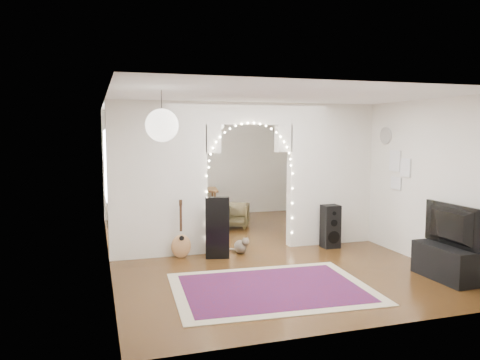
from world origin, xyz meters
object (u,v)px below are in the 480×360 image
object	(u,v)px
floor_speaker	(330,226)
dining_chair_left	(236,215)
acoustic_guitar	(181,237)
bookcase	(175,198)
dining_chair_right	(216,219)
media_console	(445,263)
dining_table	(193,192)

from	to	relation	value
floor_speaker	dining_chair_left	xyz separation A→B (m)	(-1.16, 2.33, -0.13)
acoustic_guitar	bookcase	distance (m)	2.53
acoustic_guitar	dining_chair_right	distance (m)	2.26
media_console	dining_chair_right	distance (m)	4.90
dining_chair_left	media_console	bearing A→B (deg)	-43.96
floor_speaker	dining_chair_left	world-z (taller)	floor_speaker
media_console	dining_table	bearing A→B (deg)	112.61
floor_speaker	dining_chair_left	bearing A→B (deg)	115.91
media_console	bookcase	bearing A→B (deg)	122.35
dining_chair_right	media_console	bearing A→B (deg)	-37.02
floor_speaker	dining_chair_left	size ratio (longest dim) A/B	1.34
dining_table	dining_chair_right	xyz separation A→B (m)	(0.19, -1.55, -0.41)
acoustic_guitar	floor_speaker	bearing A→B (deg)	-3.71
floor_speaker	bookcase	size ratio (longest dim) A/B	0.58
bookcase	media_console	bearing A→B (deg)	-59.28
dining_chair_left	bookcase	bearing A→B (deg)	-167.28
acoustic_guitar	floor_speaker	distance (m)	2.81
dining_chair_right	floor_speaker	bearing A→B (deg)	-26.86
acoustic_guitar	bookcase	world-z (taller)	bookcase
dining_chair_left	dining_chair_right	size ratio (longest dim) A/B	1.01
dining_table	dining_chair_left	distance (m)	1.53
acoustic_guitar	floor_speaker	xyz separation A→B (m)	(2.81, -0.10, 0.03)
acoustic_guitar	dining_table	size ratio (longest dim) A/B	0.66
dining_chair_left	dining_chair_right	distance (m)	0.60
media_console	dining_chair_right	world-z (taller)	dining_chair_right
media_console	floor_speaker	bearing A→B (deg)	106.18
floor_speaker	media_console	distance (m)	2.32
media_console	dining_table	distance (m)	6.38
floor_speaker	media_console	xyz separation A→B (m)	(0.69, -2.21, -0.15)
bookcase	dining_chair_left	size ratio (longest dim) A/B	2.29
floor_speaker	dining_table	distance (m)	4.08
bookcase	dining_chair_left	bearing A→B (deg)	-14.01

